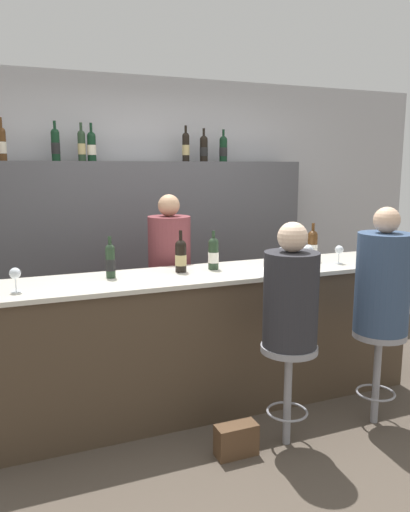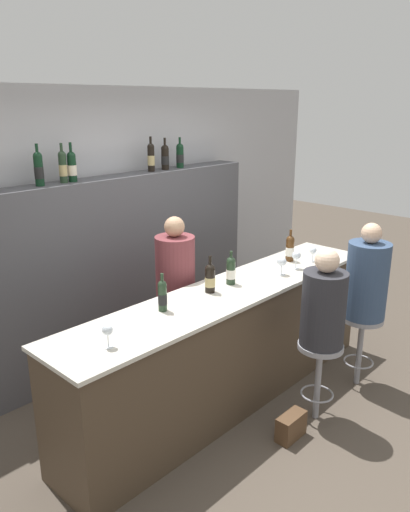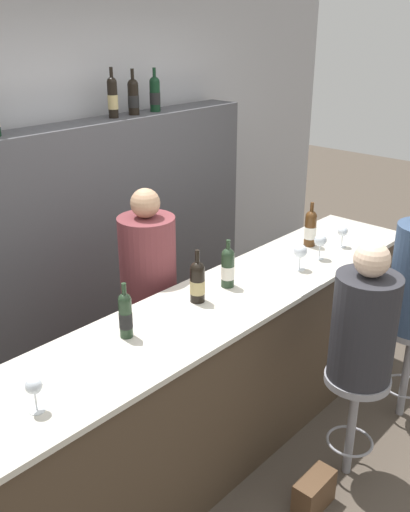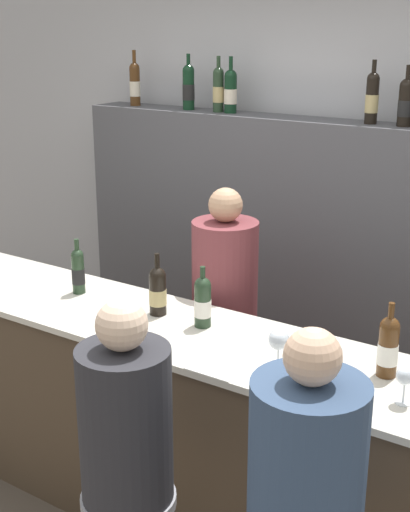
% 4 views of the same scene
% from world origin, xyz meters
% --- Properties ---
extents(ground_plane, '(16.00, 16.00, 0.00)m').
position_xyz_m(ground_plane, '(0.00, 0.00, 0.00)').
color(ground_plane, '#4C4238').
extents(wall_back, '(6.40, 0.05, 2.60)m').
position_xyz_m(wall_back, '(0.00, 1.85, 1.30)').
color(wall_back, '#B2B2B7').
rests_on(wall_back, ground_plane).
extents(bar_counter, '(3.25, 0.62, 1.01)m').
position_xyz_m(bar_counter, '(0.00, 0.29, 0.51)').
color(bar_counter, '#473828').
rests_on(bar_counter, ground_plane).
extents(back_bar_cabinet, '(3.05, 0.28, 1.80)m').
position_xyz_m(back_bar_cabinet, '(0.00, 1.62, 0.90)').
color(back_bar_cabinet, '#4C4C51').
rests_on(back_bar_cabinet, ground_plane).
extents(wine_bottle_counter_0, '(0.07, 0.07, 0.28)m').
position_xyz_m(wine_bottle_counter_0, '(-0.66, 0.37, 1.13)').
color(wine_bottle_counter_0, '#233823').
rests_on(wine_bottle_counter_0, bar_counter).
extents(wine_bottle_counter_1, '(0.08, 0.08, 0.30)m').
position_xyz_m(wine_bottle_counter_1, '(-0.15, 0.37, 1.13)').
color(wine_bottle_counter_1, black).
rests_on(wine_bottle_counter_1, bar_counter).
extents(wine_bottle_counter_2, '(0.08, 0.08, 0.28)m').
position_xyz_m(wine_bottle_counter_2, '(0.10, 0.37, 1.13)').
color(wine_bottle_counter_2, '#233823').
rests_on(wine_bottle_counter_2, bar_counter).
extents(wine_bottle_counter_3, '(0.08, 0.08, 0.30)m').
position_xyz_m(wine_bottle_counter_3, '(0.96, 0.37, 1.14)').
color(wine_bottle_counter_3, '#4C2D14').
rests_on(wine_bottle_counter_3, bar_counter).
extents(wine_bottle_backbar_4, '(0.07, 0.07, 0.33)m').
position_xyz_m(wine_bottle_backbar_4, '(0.35, 1.62, 1.94)').
color(wine_bottle_backbar_4, black).
rests_on(wine_bottle_backbar_4, back_bar_cabinet).
extents(wine_bottle_backbar_5, '(0.08, 0.08, 0.31)m').
position_xyz_m(wine_bottle_backbar_5, '(0.54, 1.62, 1.93)').
color(wine_bottle_backbar_5, black).
rests_on(wine_bottle_backbar_5, back_bar_cabinet).
extents(wine_bottle_backbar_6, '(0.08, 0.08, 0.31)m').
position_xyz_m(wine_bottle_backbar_6, '(0.74, 1.62, 1.93)').
color(wine_bottle_backbar_6, black).
rests_on(wine_bottle_backbar_6, back_bar_cabinet).
extents(wine_glass_0, '(0.07, 0.07, 0.15)m').
position_xyz_m(wine_glass_0, '(-1.26, 0.20, 1.12)').
color(wine_glass_0, silver).
rests_on(wine_glass_0, bar_counter).
extents(wine_glass_1, '(0.08, 0.08, 0.16)m').
position_xyz_m(wine_glass_1, '(0.58, 0.20, 1.13)').
color(wine_glass_1, silver).
rests_on(wine_glass_1, bar_counter).
extents(wine_glass_2, '(0.08, 0.08, 0.17)m').
position_xyz_m(wine_glass_2, '(0.80, 0.20, 1.13)').
color(wine_glass_2, silver).
rests_on(wine_glass_2, bar_counter).
extents(wine_glass_3, '(0.07, 0.07, 0.14)m').
position_xyz_m(wine_glass_3, '(1.09, 0.20, 1.11)').
color(wine_glass_3, silver).
rests_on(wine_glass_3, bar_counter).
extents(tasting_menu, '(0.21, 0.30, 0.00)m').
position_xyz_m(tasting_menu, '(0.38, 0.13, 1.01)').
color(tasting_menu, white).
rests_on(tasting_menu, bar_counter).
extents(bar_stool_left, '(0.36, 0.36, 0.66)m').
position_xyz_m(bar_stool_left, '(0.29, -0.40, 0.51)').
color(bar_stool_left, gray).
rests_on(bar_stool_left, ground_plane).
extents(guest_seated_left, '(0.34, 0.34, 0.77)m').
position_xyz_m(guest_seated_left, '(0.29, -0.40, 0.99)').
color(guest_seated_left, '#28282D').
rests_on(guest_seated_left, bar_stool_left).
extents(bar_stool_right, '(0.36, 0.36, 0.66)m').
position_xyz_m(bar_stool_right, '(0.99, -0.40, 0.51)').
color(bar_stool_right, gray).
rests_on(bar_stool_right, ground_plane).
extents(bartender, '(0.34, 0.34, 1.54)m').
position_xyz_m(bartender, '(-0.08, 0.85, 0.71)').
color(bartender, brown).
rests_on(bartender, ground_plane).
extents(handbag, '(0.26, 0.12, 0.20)m').
position_xyz_m(handbag, '(-0.07, -0.40, 0.10)').
color(handbag, '#513823').
rests_on(handbag, ground_plane).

